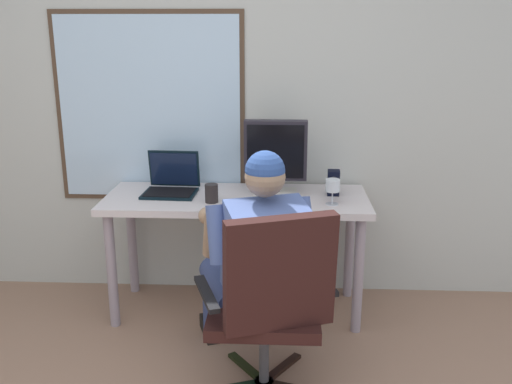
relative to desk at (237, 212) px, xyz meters
The scene contains 9 objects.
wall_rear 0.83m from the desk, 118.37° to the left, with size 5.56×0.08×2.78m.
desk is the anchor object (origin of this frame).
office_chair 0.94m from the desk, 75.34° to the right, with size 0.71×0.63×0.98m.
person_seated 0.65m from the desk, 76.40° to the right, with size 0.68×0.89×1.20m.
crt_monitor 0.43m from the desk, 12.36° to the left, with size 0.38×0.21×0.46m.
laptop 0.45m from the desk, 169.19° to the left, with size 0.33×0.30×0.25m.
wine_glass 0.62m from the desk, 13.08° to the right, with size 0.08×0.08×0.15m.
desk_speaker 0.62m from the desk, ahead, with size 0.08×0.09×0.15m.
coffee_mug 0.24m from the desk, 136.99° to the right, with size 0.08×0.08×0.11m.
Camera 1 is at (0.46, -1.57, 1.75)m, focal length 40.05 mm.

